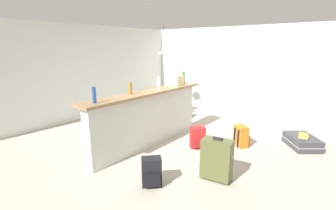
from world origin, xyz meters
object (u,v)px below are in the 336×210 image
(suitcase_flat_charcoal, at_px, (302,142))
(bottle_white, at_px, (159,83))
(bottle_blue, at_px, (94,95))
(suitcase_upright_olive, at_px, (217,159))
(bottle_green, at_px, (184,77))
(dining_chair_near_partition, at_px, (176,100))
(dining_table, at_px, (162,93))
(grocery_bag, at_px, (178,81))
(book_stack, at_px, (303,136))
(bottle_amber, at_px, (130,88))
(backpack_red, at_px, (198,138))
(backpack_orange, at_px, (241,136))
(backpack_black, at_px, (152,172))
(pendant_lamp, at_px, (164,51))

(suitcase_flat_charcoal, bearing_deg, bottle_white, 120.09)
(bottle_blue, relative_size, suitcase_upright_olive, 0.38)
(bottle_green, relative_size, dining_chair_near_partition, 0.30)
(dining_table, distance_m, suitcase_flat_charcoal, 3.72)
(bottle_blue, height_order, grocery_bag, bottle_blue)
(bottle_white, xyz_separation_m, book_stack, (1.40, -2.50, -0.97))
(suitcase_upright_olive, bearing_deg, grocery_bag, 53.27)
(bottle_amber, height_order, bottle_white, bottle_white)
(suitcase_flat_charcoal, relative_size, book_stack, 3.33)
(bottle_white, xyz_separation_m, backpack_red, (0.12, -0.89, -1.02))
(grocery_bag, xyz_separation_m, backpack_orange, (0.19, -1.45, -1.01))
(bottle_white, bearing_deg, backpack_black, -142.64)
(bottle_white, relative_size, suitcase_upright_olive, 0.36)
(backpack_red, relative_size, book_stack, 1.64)
(bottle_amber, distance_m, pendant_lamp, 2.68)
(bottle_white, bearing_deg, grocery_bag, -8.07)
(book_stack, bearing_deg, bottle_amber, 130.85)
(bottle_amber, distance_m, grocery_bag, 1.31)
(bottle_amber, xyz_separation_m, bottle_green, (1.68, 0.02, 0.03))
(bottle_amber, xyz_separation_m, backpack_orange, (1.50, -1.54, -1.00))
(dining_chair_near_partition, bearing_deg, dining_table, 80.33)
(backpack_red, distance_m, backpack_orange, 0.88)
(bottle_amber, bearing_deg, bottle_green, 0.60)
(bottle_green, height_order, book_stack, bottle_green)
(bottle_white, distance_m, backpack_red, 1.36)
(dining_table, bearing_deg, bottle_amber, -152.37)
(bottle_amber, bearing_deg, suitcase_upright_olive, -87.65)
(bottle_white, height_order, dining_chair_near_partition, bottle_white)
(backpack_orange, bearing_deg, bottle_white, 115.33)
(bottle_green, bearing_deg, bottle_white, -178.27)
(bottle_blue, xyz_separation_m, backpack_red, (1.73, -0.80, -1.02))
(bottle_amber, height_order, grocery_bag, grocery_bag)
(bottle_amber, distance_m, suitcase_upright_olive, 1.95)
(grocery_bag, xyz_separation_m, dining_table, (0.95, 1.27, -0.56))
(bottle_blue, height_order, bottle_green, bottle_green)
(suitcase_upright_olive, bearing_deg, bottle_white, 67.89)
(bottle_white, xyz_separation_m, grocery_bag, (0.53, -0.08, -0.01))
(dining_table, relative_size, book_stack, 4.30)
(backpack_red, xyz_separation_m, book_stack, (1.28, -1.61, 0.05))
(bottle_blue, distance_m, dining_table, 3.39)
(bottle_amber, distance_m, backpack_orange, 2.37)
(backpack_black, bearing_deg, bottle_green, 25.60)
(bottle_blue, height_order, pendant_lamp, pendant_lamp)
(backpack_red, bearing_deg, suitcase_flat_charcoal, -50.29)
(dining_chair_near_partition, height_order, backpack_orange, dining_chair_near_partition)
(suitcase_flat_charcoal, height_order, suitcase_upright_olive, suitcase_upright_olive)
(bottle_green, bearing_deg, backpack_black, -154.40)
(suitcase_flat_charcoal, bearing_deg, backpack_black, 154.13)
(grocery_bag, xyz_separation_m, dining_chair_near_partition, (0.85, 0.69, -0.69))
(bottle_white, xyz_separation_m, dining_table, (1.48, 1.19, -0.58))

